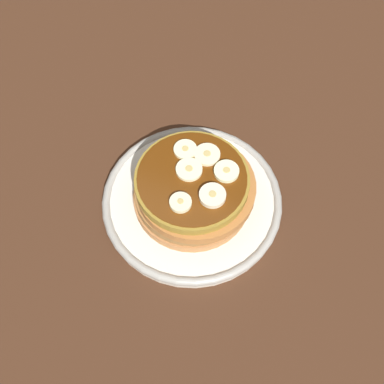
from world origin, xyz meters
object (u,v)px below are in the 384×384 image
at_px(plate, 192,201).
at_px(banana_slice_4, 207,155).
at_px(pancake_stack, 194,188).
at_px(banana_slice_2, 183,204).
at_px(banana_slice_0, 189,170).
at_px(banana_slice_1, 185,150).
at_px(banana_slice_3, 212,196).
at_px(banana_slice_5, 226,172).

relative_size(plate, banana_slice_4, 7.23).
xyz_separation_m(pancake_stack, banana_slice_2, (-0.00, 0.04, 0.03)).
relative_size(banana_slice_0, banana_slice_1, 1.11).
height_order(pancake_stack, banana_slice_3, banana_slice_3).
relative_size(banana_slice_1, banana_slice_3, 0.91).
bearing_deg(plate, banana_slice_4, -100.30).
xyz_separation_m(banana_slice_1, banana_slice_4, (-0.03, -0.00, 0.00)).
bearing_deg(plate, pancake_stack, -139.66).
bearing_deg(plate, banana_slice_3, 151.71).
distance_m(banana_slice_0, banana_slice_1, 0.03).
bearing_deg(banana_slice_0, banana_slice_3, 147.09).
bearing_deg(banana_slice_2, banana_slice_5, -119.34).
height_order(banana_slice_1, banana_slice_2, banana_slice_2).
bearing_deg(plate, banana_slice_2, 94.88).
distance_m(banana_slice_0, banana_slice_3, 0.05).
bearing_deg(banana_slice_5, banana_slice_3, 82.89).
bearing_deg(banana_slice_4, banana_slice_3, 115.51).
bearing_deg(banana_slice_5, banana_slice_0, 16.71).
bearing_deg(pancake_stack, banana_slice_5, -151.13).
relative_size(banana_slice_2, banana_slice_4, 0.81).
xyz_separation_m(pancake_stack, banana_slice_1, (0.03, -0.03, 0.03)).
height_order(banana_slice_2, banana_slice_3, banana_slice_3).
height_order(banana_slice_1, banana_slice_4, same).
xyz_separation_m(plate, banana_slice_4, (-0.01, -0.04, 0.07)).
bearing_deg(banana_slice_5, banana_slice_4, -26.81).
distance_m(plate, banana_slice_5, 0.08).
distance_m(plate, pancake_stack, 0.03).
height_order(banana_slice_0, banana_slice_5, banana_slice_5).
bearing_deg(banana_slice_3, banana_slice_5, -97.11).
height_order(plate, banana_slice_4, banana_slice_4).
relative_size(banana_slice_1, banana_slice_5, 0.95).
bearing_deg(banana_slice_5, banana_slice_1, -12.58).
bearing_deg(banana_slice_2, banana_slice_1, -71.21).
relative_size(banana_slice_1, banana_slice_2, 1.11).
xyz_separation_m(pancake_stack, banana_slice_0, (0.01, -0.01, 0.03)).
xyz_separation_m(plate, banana_slice_0, (0.01, -0.01, 0.07)).
xyz_separation_m(banana_slice_0, banana_slice_5, (-0.05, -0.01, 0.00)).
height_order(banana_slice_0, banana_slice_3, banana_slice_3).
distance_m(banana_slice_1, banana_slice_3, 0.08).
distance_m(banana_slice_1, banana_slice_5, 0.06).
height_order(banana_slice_2, banana_slice_4, banana_slice_2).
height_order(banana_slice_0, banana_slice_2, banana_slice_2).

